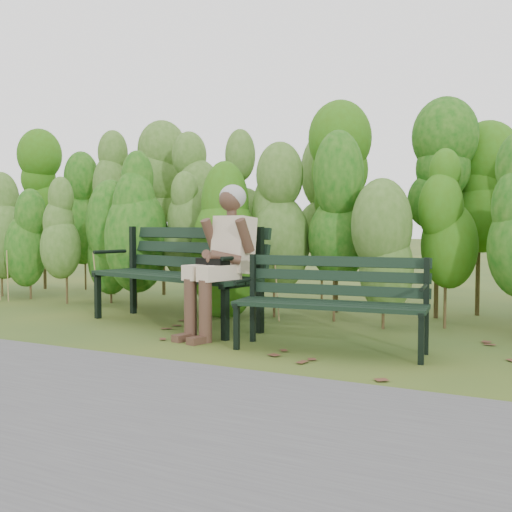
% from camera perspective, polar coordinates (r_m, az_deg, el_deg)
% --- Properties ---
extents(ground, '(80.00, 80.00, 0.00)m').
position_cam_1_polar(ground, '(5.40, -1.69, -8.14)').
color(ground, '#29471E').
extents(footpath, '(60.00, 2.50, 0.01)m').
position_cam_1_polar(footpath, '(3.68, -18.73, -13.57)').
color(footpath, '#474749').
rests_on(footpath, ground).
extents(hedge_band, '(11.04, 1.67, 2.42)m').
position_cam_1_polar(hedge_band, '(7.00, 5.60, 4.73)').
color(hedge_band, '#47381E').
rests_on(hedge_band, ground).
extents(leaf_litter, '(5.70, 2.15, 0.01)m').
position_cam_1_polar(leaf_litter, '(5.55, -5.93, -7.82)').
color(leaf_litter, brown).
rests_on(leaf_litter, ground).
extents(bench_left, '(2.15, 1.14, 1.02)m').
position_cam_1_polar(bench_left, '(6.32, -7.20, -1.02)').
color(bench_left, black).
rests_on(bench_left, ground).
extents(bench_right, '(1.61, 0.66, 0.78)m').
position_cam_1_polar(bench_right, '(5.01, 7.25, -3.71)').
color(bench_right, black).
rests_on(bench_right, ground).
extents(seated_woman, '(0.58, 0.85, 1.42)m').
position_cam_1_polar(seated_woman, '(5.59, -3.19, 0.61)').
color(seated_woman, beige).
rests_on(seated_woman, ground).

